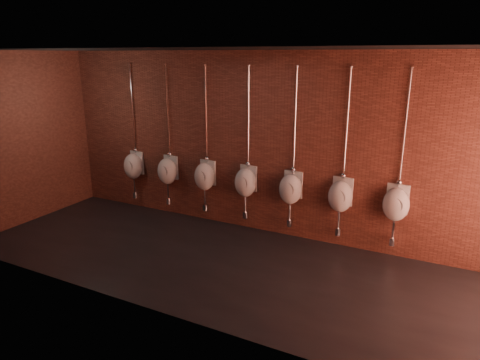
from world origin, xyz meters
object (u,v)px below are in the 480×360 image
(urinal_3, at_px, (246,182))
(urinal_5, at_px, (341,195))
(urinal_2, at_px, (205,176))
(urinal_0, at_px, (133,165))
(urinal_1, at_px, (168,170))
(urinal_4, at_px, (291,188))
(urinal_6, at_px, (396,203))

(urinal_3, distance_m, urinal_5, 1.72)
(urinal_3, bearing_deg, urinal_2, 180.00)
(urinal_0, distance_m, urinal_1, 0.86)
(urinal_4, xyz_separation_m, urinal_5, (0.86, 0.00, 0.00))
(urinal_4, bearing_deg, urinal_0, 180.00)
(urinal_1, xyz_separation_m, urinal_6, (4.29, 0.00, 0.00))
(urinal_0, height_order, urinal_2, same)
(urinal_1, relative_size, urinal_5, 1.00)
(urinal_0, relative_size, urinal_5, 1.00)
(urinal_0, relative_size, urinal_1, 1.00)
(urinal_1, relative_size, urinal_3, 1.00)
(urinal_0, height_order, urinal_6, same)
(urinal_1, distance_m, urinal_5, 3.43)
(urinal_4, bearing_deg, urinal_6, 0.00)
(urinal_2, distance_m, urinal_6, 3.43)
(urinal_5, distance_m, urinal_6, 0.86)
(urinal_0, distance_m, urinal_3, 2.58)
(urinal_2, relative_size, urinal_3, 1.00)
(urinal_1, xyz_separation_m, urinal_5, (3.43, 0.00, 0.00))
(urinal_2, bearing_deg, urinal_4, 0.00)
(urinal_2, xyz_separation_m, urinal_3, (0.86, 0.00, 0.00))
(urinal_3, distance_m, urinal_4, 0.86)
(urinal_1, relative_size, urinal_2, 1.00)
(urinal_2, bearing_deg, urinal_0, 180.00)
(urinal_1, distance_m, urinal_6, 4.29)
(urinal_4, bearing_deg, urinal_2, 180.00)
(urinal_0, height_order, urinal_3, same)
(urinal_0, relative_size, urinal_6, 1.00)
(urinal_3, distance_m, urinal_6, 2.58)
(urinal_4, relative_size, urinal_5, 1.00)
(urinal_0, xyz_separation_m, urinal_4, (3.43, 0.00, 0.00))
(urinal_3, xyz_separation_m, urinal_5, (1.72, 0.00, 0.00))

